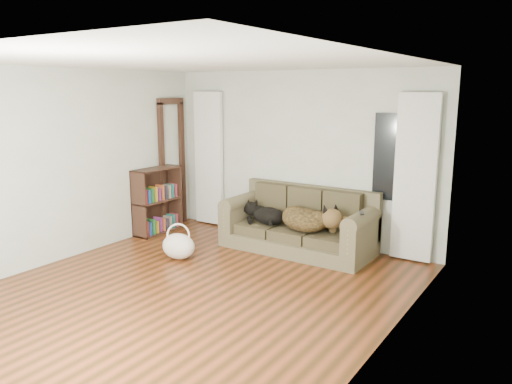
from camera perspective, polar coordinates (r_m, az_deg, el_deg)
The scene contains 15 objects.
floor at distance 6.01m, azimuth -6.93°, elevation -11.07°, with size 5.00×5.00×0.00m, color #36200B.
ceiling at distance 5.55m, azimuth -7.61°, elevation 14.53°, with size 5.00×5.00×0.00m, color white.
wall_back at distance 7.68m, azimuth 4.93°, elevation 4.04°, with size 4.50×0.04×2.60m, color silver.
wall_left at distance 7.28m, azimuth -20.88°, elevation 2.90°, with size 0.04×5.00×2.60m, color silver.
wall_right at distance 4.54m, azimuth 14.96°, elevation -1.64°, with size 0.04×5.00×2.60m, color silver.
curtain_left at distance 8.57m, azimuth -5.41°, elevation 3.81°, with size 0.55×0.08×2.25m, color white.
curtain_right at distance 6.97m, azimuth 17.72°, elevation 1.50°, with size 0.55×0.08×2.25m, color white.
window_pane at distance 7.08m, azimuth 15.23°, elevation 3.84°, with size 0.50×0.03×1.20m, color black.
door_casing at distance 8.63m, azimuth -9.54°, elevation 3.08°, with size 0.07×0.60×2.10m, color black.
sofa at distance 7.27m, azimuth 4.76°, elevation -3.23°, with size 2.18×0.94×0.89m, color brown.
dog_black_lab at distance 7.45m, azimuth 1.21°, elevation -2.59°, with size 0.59×0.41×0.25m, color black.
dog_shepherd at distance 7.07m, azimuth 5.90°, elevation -3.34°, with size 0.79×0.56×0.35m, color black.
tv_remote at distance 6.66m, azimuth 11.98°, elevation -2.34°, with size 0.05×0.19×0.02m, color black.
tote_bag at distance 7.04m, azimuth -8.84°, elevation -6.29°, with size 0.49×0.38×0.36m, color silver.
bookshelf at distance 8.30m, azimuth -11.21°, elevation -1.18°, with size 0.32×0.85×1.07m, color black.
Camera 1 is at (3.61, -4.21, 2.31)m, focal length 35.00 mm.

